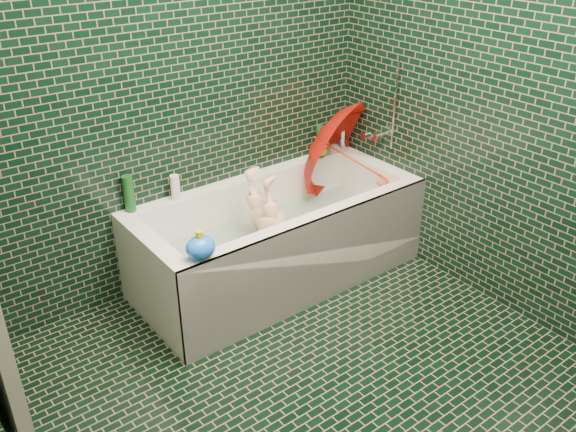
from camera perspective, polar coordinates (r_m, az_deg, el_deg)
floor at (r=2.94m, az=4.17°, el=-17.37°), size 2.80×2.80×0.00m
wall_back at (r=3.35m, az=-11.46°, el=12.89°), size 2.80×0.00×2.80m
wall_right at (r=3.22m, az=22.98°, el=10.67°), size 0.00×2.80×2.80m
bathtub at (r=3.66m, az=-0.81°, el=-2.95°), size 1.70×0.75×0.55m
bath_mat at (r=3.70m, az=-0.97°, el=-3.58°), size 1.35×0.47×0.01m
water at (r=3.62m, az=-0.99°, el=-1.64°), size 1.48×0.53×0.00m
faucet at (r=3.91m, az=8.74°, el=7.98°), size 0.18×0.19×0.55m
child at (r=3.57m, az=-1.42°, el=-1.95°), size 0.88×0.32×0.36m
umbrella at (r=3.90m, az=5.97°, el=5.33°), size 0.92×1.01×0.92m
soap_bottle_a at (r=4.14m, az=4.62°, el=6.04°), size 0.11×0.11×0.24m
soap_bottle_b at (r=4.21m, az=5.05°, el=6.41°), size 0.12×0.12×0.20m
soap_bottle_c at (r=4.18m, az=4.35°, el=6.28°), size 0.17×0.17×0.17m
bottle_right_tall at (r=4.00m, az=3.04°, el=6.95°), size 0.07×0.07×0.21m
bottle_right_pump at (r=4.18m, az=5.12°, el=7.62°), size 0.07×0.07×0.19m
bottle_left_tall at (r=3.40m, az=-14.67°, el=2.04°), size 0.07×0.07×0.21m
bottle_left_short at (r=3.49m, az=-10.50°, el=2.64°), size 0.06×0.06×0.15m
rubber_duck at (r=4.04m, az=3.15°, el=6.20°), size 0.13×0.10×0.10m
bath_toy at (r=2.90m, az=-8.17°, el=-2.90°), size 0.15×0.12×0.15m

